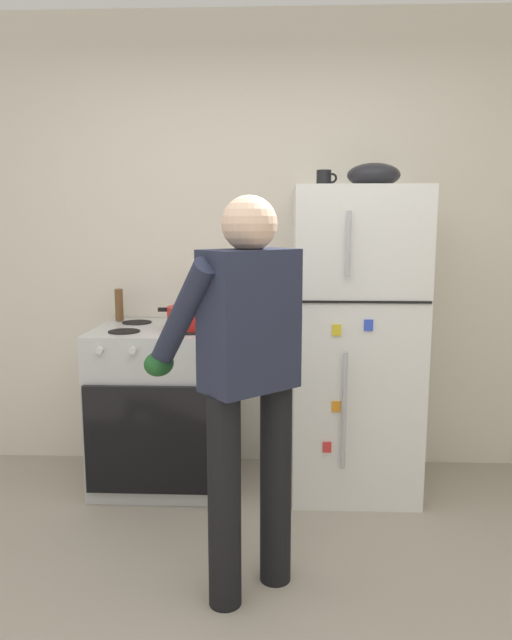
# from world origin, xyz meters

# --- Properties ---
(kitchen_wall_back) EXTENTS (6.00, 0.10, 2.70)m
(kitchen_wall_back) POSITION_xyz_m (0.00, 1.95, 1.35)
(kitchen_wall_back) COLOR silver
(kitchen_wall_back) RESTS_ON ground
(refrigerator) EXTENTS (0.68, 0.72, 1.68)m
(refrigerator) POSITION_xyz_m (0.53, 1.57, 0.84)
(refrigerator) COLOR white
(refrigerator) RESTS_ON ground
(stove_range) EXTENTS (0.76, 0.67, 0.92)m
(stove_range) POSITION_xyz_m (-0.54, 1.56, 0.45)
(stove_range) COLOR silver
(stove_range) RESTS_ON ground
(person_cook) EXTENTS (0.66, 0.69, 1.60)m
(person_cook) POSITION_xyz_m (-0.02, 0.56, 0.95)
(person_cook) COLOR black
(person_cook) RESTS_ON ground
(red_pot) EXTENTS (0.35, 0.25, 0.12)m
(red_pot) POSITION_xyz_m (-0.38, 1.52, 0.98)
(red_pot) COLOR red
(red_pot) RESTS_ON stove_range
(coffee_mug) EXTENTS (0.11, 0.08, 0.10)m
(coffee_mug) POSITION_xyz_m (0.35, 1.62, 1.73)
(coffee_mug) COLOR black
(coffee_mug) RESTS_ON refrigerator
(pepper_mill) EXTENTS (0.05, 0.05, 0.19)m
(pepper_mill) POSITION_xyz_m (-0.84, 1.77, 1.01)
(pepper_mill) COLOR brown
(pepper_mill) RESTS_ON stove_range
(mixing_bowl) EXTENTS (0.28, 0.28, 0.13)m
(mixing_bowl) POSITION_xyz_m (0.61, 1.57, 1.74)
(mixing_bowl) COLOR black
(mixing_bowl) RESTS_ON refrigerator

